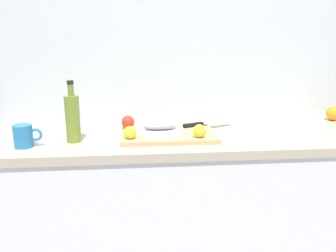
# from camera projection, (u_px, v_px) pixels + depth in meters

# --- Properties ---
(back_wall) EXTENTS (3.20, 0.05, 2.50)m
(back_wall) POSITION_uv_depth(u_px,v_px,m) (182.00, 57.00, 1.93)
(back_wall) COLOR silver
(back_wall) RESTS_ON ground_plane
(kitchen_counter) EXTENTS (2.00, 0.60, 0.90)m
(kitchen_counter) POSITION_uv_depth(u_px,v_px,m) (189.00, 216.00, 1.82)
(kitchen_counter) COLOR white
(kitchen_counter) RESTS_ON ground_plane
(cutting_board) EXTENTS (0.44, 0.31, 0.02)m
(cutting_board) POSITION_uv_depth(u_px,v_px,m) (168.00, 134.00, 1.65)
(cutting_board) COLOR tan
(cutting_board) RESTS_ON kitchen_counter
(white_plate) EXTENTS (0.22, 0.22, 0.01)m
(white_plate) POSITION_uv_depth(u_px,v_px,m) (160.00, 131.00, 1.64)
(white_plate) COLOR white
(white_plate) RESTS_ON cutting_board
(fish_fillet) EXTENTS (0.17, 0.07, 0.04)m
(fish_fillet) POSITION_uv_depth(u_px,v_px,m) (160.00, 126.00, 1.63)
(fish_fillet) COLOR gray
(fish_fillet) RESTS_ON white_plate
(chef_knife) EXTENTS (0.28, 0.14, 0.02)m
(chef_knife) POSITION_uv_depth(u_px,v_px,m) (202.00, 124.00, 1.77)
(chef_knife) COLOR silver
(chef_knife) RESTS_ON cutting_board
(lemon_0) EXTENTS (0.06, 0.06, 0.06)m
(lemon_0) POSITION_uv_depth(u_px,v_px,m) (199.00, 131.00, 1.55)
(lemon_0) COLOR yellow
(lemon_0) RESTS_ON cutting_board
(lemon_1) EXTENTS (0.06, 0.06, 0.06)m
(lemon_1) POSITION_uv_depth(u_px,v_px,m) (130.00, 132.00, 1.53)
(lemon_1) COLOR yellow
(lemon_1) RESTS_ON cutting_board
(tomato_0) EXTENTS (0.06, 0.06, 0.06)m
(tomato_0) POSITION_uv_depth(u_px,v_px,m) (128.00, 122.00, 1.71)
(tomato_0) COLOR red
(tomato_0) RESTS_ON cutting_board
(olive_oil_bottle) EXTENTS (0.06, 0.06, 0.27)m
(olive_oil_bottle) POSITION_uv_depth(u_px,v_px,m) (73.00, 117.00, 1.54)
(olive_oil_bottle) COLOR olive
(olive_oil_bottle) RESTS_ON kitchen_counter
(coffee_mug_0) EXTENTS (0.12, 0.08, 0.10)m
(coffee_mug_0) POSITION_uv_depth(u_px,v_px,m) (24.00, 136.00, 1.48)
(coffee_mug_0) COLOR #2672B2
(coffee_mug_0) RESTS_ON kitchen_counter
(orange_0) EXTENTS (0.08, 0.08, 0.08)m
(orange_0) POSITION_uv_depth(u_px,v_px,m) (334.00, 113.00, 1.95)
(orange_0) COLOR orange
(orange_0) RESTS_ON kitchen_counter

